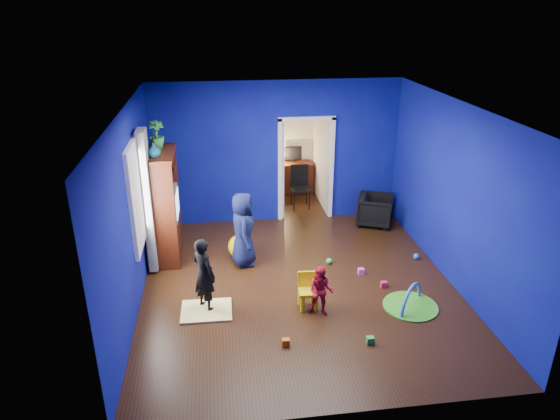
{
  "coord_description": "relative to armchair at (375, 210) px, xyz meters",
  "views": [
    {
      "loc": [
        -1.24,
        -6.9,
        4.3
      ],
      "look_at": [
        -0.25,
        0.4,
        1.19
      ],
      "focal_mm": 32.0,
      "sensor_mm": 36.0,
      "label": 1
    }
  ],
  "objects": [
    {
      "name": "desk_monitor",
      "position": [
        -1.37,
        2.18,
        0.64
      ],
      "size": [
        0.4,
        0.05,
        0.32
      ],
      "primitive_type": "cube",
      "color": "black",
      "rests_on": "study_desk"
    },
    {
      "name": "child_navy",
      "position": [
        -2.8,
        -1.33,
        0.35
      ],
      "size": [
        0.43,
        0.65,
        1.33
      ],
      "primitive_type": "imported",
      "rotation": [
        0.0,
        0.0,
        1.58
      ],
      "color": "#0E1433",
      "rests_on": "floor"
    },
    {
      "name": "toy_2",
      "position": [
        -2.39,
        -3.67,
        -0.26
      ],
      "size": [
        0.1,
        0.08,
        0.1
      ],
      "primitive_type": "cube",
      "color": "#E55D0C",
      "rests_on": "floor"
    },
    {
      "name": "alcove",
      "position": [
        -1.37,
        1.42,
        0.94
      ],
      "size": [
        1.0,
        1.75,
        2.5
      ],
      "primitive_type": null,
      "color": "silver",
      "rests_on": "floor"
    },
    {
      "name": "floor",
      "position": [
        -1.97,
        -2.2,
        -0.31
      ],
      "size": [
        5.0,
        5.5,
        0.01
      ],
      "primitive_type": "cube",
      "color": "black",
      "rests_on": "ground"
    },
    {
      "name": "vase",
      "position": [
        -4.18,
        -1.15,
        1.76
      ],
      "size": [
        0.22,
        0.22,
        0.23
      ],
      "primitive_type": "imported",
      "rotation": [
        0.0,
        0.0,
        -0.02
      ],
      "color": "#0C5F65",
      "rests_on": "tv_armoire"
    },
    {
      "name": "desk_lamp",
      "position": [
        -1.65,
        2.12,
        0.62
      ],
      "size": [
        0.14,
        0.14,
        0.14
      ],
      "primitive_type": "sphere",
      "color": "#FFD88C",
      "rests_on": "study_desk"
    },
    {
      "name": "book_shelf",
      "position": [
        -1.37,
        2.17,
        1.71
      ],
      "size": [
        0.88,
        0.24,
        0.04
      ],
      "primitive_type": "cube",
      "color": "white",
      "rests_on": "study_desk"
    },
    {
      "name": "window_left",
      "position": [
        -4.45,
        -1.85,
        1.24
      ],
      "size": [
        0.03,
        0.95,
        1.55
      ],
      "primitive_type": "cube",
      "color": "white",
      "rests_on": "wall_left"
    },
    {
      "name": "folding_chair",
      "position": [
        -1.37,
        1.1,
        0.15
      ],
      "size": [
        0.4,
        0.4,
        0.92
      ],
      "primitive_type": "cube",
      "color": "black",
      "rests_on": "floor"
    },
    {
      "name": "yellow_blanket",
      "position": [
        -3.46,
        -2.73,
        -0.3
      ],
      "size": [
        0.76,
        0.62,
        0.03
      ],
      "primitive_type": "cube",
      "rotation": [
        0.0,
        0.0,
        -0.02
      ],
      "color": "#F2E07A",
      "rests_on": "floor"
    },
    {
      "name": "armchair",
      "position": [
        0.0,
        0.0,
        0.0
      ],
      "size": [
        0.9,
        0.89,
        0.63
      ],
      "primitive_type": "imported",
      "rotation": [
        0.0,
        0.0,
        1.17
      ],
      "color": "black",
      "rests_on": "floor"
    },
    {
      "name": "potted_plant",
      "position": [
        -4.18,
        -0.63,
        1.89
      ],
      "size": [
        0.35,
        0.35,
        0.48
      ],
      "primitive_type": "imported",
      "rotation": [
        0.0,
        0.0,
        0.39
      ],
      "color": "#308537",
      "rests_on": "tv_armoire"
    },
    {
      "name": "toy_1",
      "position": [
        0.29,
        -1.57,
        -0.26
      ],
      "size": [
        0.11,
        0.11,
        0.11
      ],
      "primitive_type": "sphere",
      "color": "blue",
      "rests_on": "floor"
    },
    {
      "name": "child_black",
      "position": [
        -3.46,
        -2.63,
        0.27
      ],
      "size": [
        0.48,
        0.5,
        1.16
      ],
      "primitive_type": "imported",
      "rotation": [
        0.0,
        0.0,
        2.26
      ],
      "color": "black",
      "rests_on": "floor"
    },
    {
      "name": "wall_left",
      "position": [
        -4.47,
        -2.2,
        1.14
      ],
      "size": [
        0.02,
        5.5,
        2.9
      ],
      "primitive_type": "cube",
      "color": "#0C0B7E",
      "rests_on": "floor"
    },
    {
      "name": "toy_5",
      "position": [
        -1.25,
        -3.78,
        -0.26
      ],
      "size": [
        0.1,
        0.08,
        0.1
      ],
      "primitive_type": "cube",
      "color": "green",
      "rests_on": "floor"
    },
    {
      "name": "tv_armoire",
      "position": [
        -4.18,
        -0.85,
        0.67
      ],
      "size": [
        0.58,
        1.14,
        1.96
      ],
      "primitive_type": "cube",
      "color": "#371409",
      "rests_on": "floor"
    },
    {
      "name": "hopper_ball",
      "position": [
        -2.85,
        -1.08,
        -0.1
      ],
      "size": [
        0.43,
        0.43,
        0.43
      ],
      "primitive_type": "sphere",
      "color": "yellow",
      "rests_on": "floor"
    },
    {
      "name": "toy_0",
      "position": [
        -0.6,
        -2.42,
        -0.26
      ],
      "size": [
        0.1,
        0.08,
        0.1
      ],
      "primitive_type": "cube",
      "color": "red",
      "rests_on": "floor"
    },
    {
      "name": "crt_tv",
      "position": [
        -4.14,
        -0.85,
        0.71
      ],
      "size": [
        0.46,
        0.7,
        0.54
      ],
      "primitive_type": "cube",
      "color": "silver",
      "rests_on": "tv_armoire"
    },
    {
      "name": "play_mat",
      "position": [
        -0.38,
        -3.01,
        -0.3
      ],
      "size": [
        0.83,
        0.83,
        0.02
      ],
      "primitive_type": "cylinder",
      "color": "#409A22",
      "rests_on": "floor"
    },
    {
      "name": "doorway",
      "position": [
        -1.37,
        0.55,
        0.74
      ],
      "size": [
        1.16,
        0.1,
        2.1
      ],
      "primitive_type": "cube",
      "color": "white",
      "rests_on": "floor"
    },
    {
      "name": "kid_chair",
      "position": [
        -1.93,
        -2.81,
        -0.06
      ],
      "size": [
        0.3,
        0.3,
        0.5
      ],
      "primitive_type": "cube",
      "rotation": [
        0.0,
        0.0,
        -0.06
      ],
      "color": "yellow",
      "rests_on": "floor"
    },
    {
      "name": "toy_arch",
      "position": [
        -0.38,
        -3.01,
        -0.29
      ],
      "size": [
        0.54,
        0.58,
        0.75
      ],
      "primitive_type": "torus",
      "rotation": [
        1.57,
        0.0,
        0.82
      ],
      "color": "#3F8CD8",
      "rests_on": "floor"
    },
    {
      "name": "wall_right",
      "position": [
        0.53,
        -2.2,
        1.14
      ],
      "size": [
        0.02,
        5.5,
        2.9
      ],
      "primitive_type": "cube",
      "color": "#0C0B7E",
      "rests_on": "floor"
    },
    {
      "name": "toddler_red",
      "position": [
        -1.78,
        -3.01,
        0.08
      ],
      "size": [
        0.46,
        0.42,
        0.78
      ],
      "primitive_type": "imported",
      "rotation": [
        0.0,
        0.0,
        -0.38
      ],
      "color": "#AF1312",
      "rests_on": "floor"
    },
    {
      "name": "wall_back",
      "position": [
        -1.97,
        0.55,
        1.14
      ],
      "size": [
        5.0,
        0.02,
        2.9
      ],
      "primitive_type": "cube",
      "color": "#0C0B7E",
      "rests_on": "floor"
    },
    {
      "name": "ceiling",
      "position": [
        -1.97,
        -2.2,
        2.59
      ],
      "size": [
        5.0,
        5.5,
        0.01
      ],
      "primitive_type": "cube",
      "color": "white",
      "rests_on": "wall_back"
    },
    {
      "name": "study_desk",
      "position": [
        -1.37,
        2.06,
        0.06
      ],
      "size": [
        0.88,
        0.44,
        0.75
      ],
      "primitive_type": "cube",
      "color": "#3D140A",
      "rests_on": "floor"
    },
    {
      "name": "curtain",
      "position": [
        -4.34,
        -1.3,
        0.94
      ],
      "size": [
        0.14,
        0.42,
        2.4
      ],
      "primitive_type": "cube",
      "color": "slate",
      "rests_on": "floor"
    },
    {
      "name": "toy_3",
      "position": [
        -1.31,
        -1.53,
        -0.26
      ],
      "size": [
        0.11,
        0.11,
        0.11
      ],
      "primitive_type": "sphere",
      "color": "green",
      "rests_on": "floor"
    },
    {
      "name": "toy_4",
      "position": [
        -0.85,
        -1.95,
        -0.26
      ],
      "size": [
        0.1,
        0.08,
        0.1
      ],
      "primitive_type": "cube",
      "color": "#D851D0",
      "rests_on": "floor"
    },
    {
      "name": "wall_front",
      "position": [
        -1.97,
        -4.95,
        1.14
      ],
      "size": [
        5.0,
        0.02,
        2.9
      ],
      "primitive_type": "cube",
      "color": "#0C0B7E",
      "rests_on": "floor"
    }
  ]
}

